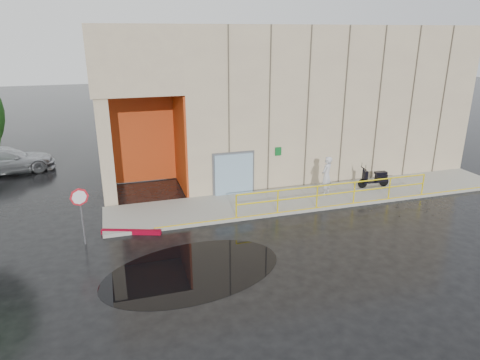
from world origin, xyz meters
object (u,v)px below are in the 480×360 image
(scooter, at_px, (375,173))
(stop_sign, at_px, (80,203))
(person, at_px, (326,176))
(red_curb, at_px, (131,232))
(car_c, at_px, (5,160))

(scooter, height_order, stop_sign, stop_sign)
(person, relative_size, scooter, 1.14)
(person, relative_size, red_curb, 0.80)
(person, distance_m, red_curb, 9.49)
(person, bearing_deg, red_curb, -28.12)
(red_curb, xyz_separation_m, car_c, (-6.32, 10.18, 0.66))
(person, bearing_deg, stop_sign, -27.47)
(scooter, bearing_deg, red_curb, -167.32)
(stop_sign, xyz_separation_m, car_c, (-4.58, 10.56, -0.93))
(stop_sign, height_order, red_curb, stop_sign)
(person, height_order, red_curb, person)
(person, distance_m, car_c, 17.97)
(scooter, xyz_separation_m, car_c, (-18.53, 8.57, -0.14))
(person, bearing_deg, scooter, 148.67)
(person, xyz_separation_m, stop_sign, (-11.07, -1.73, 0.57))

